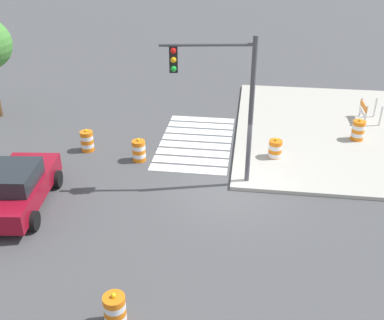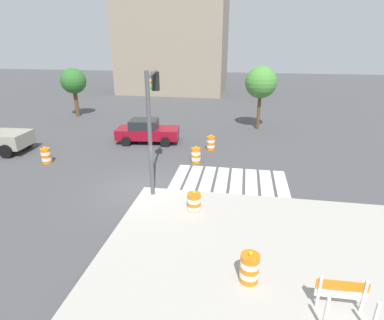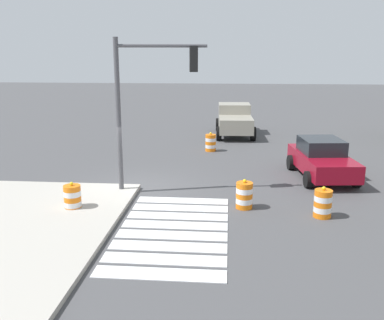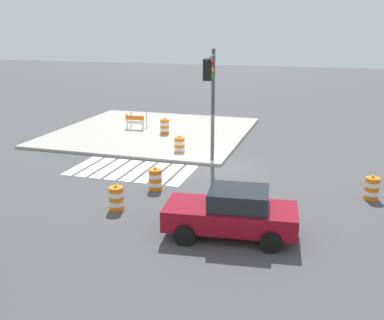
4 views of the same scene
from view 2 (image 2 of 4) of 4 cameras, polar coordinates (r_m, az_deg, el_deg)
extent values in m
plane|color=#474749|center=(15.14, -8.81, -5.49)|extent=(120.00, 120.00, 0.00)
cube|color=#ADA89E|center=(9.64, 17.25, -23.77)|extent=(12.00, 12.00, 0.15)
cube|color=silver|center=(16.37, -2.29, -3.07)|extent=(0.60, 3.20, 0.02)
cube|color=silver|center=(16.24, 0.31, -3.25)|extent=(0.60, 3.20, 0.02)
cube|color=silver|center=(16.15, 2.94, -3.43)|extent=(0.60, 3.20, 0.02)
cube|color=silver|center=(16.09, 5.60, -3.60)|extent=(0.60, 3.20, 0.02)
cube|color=silver|center=(16.07, 8.27, -3.77)|extent=(0.60, 3.20, 0.02)
cube|color=silver|center=(16.08, 10.94, -3.93)|extent=(0.60, 3.20, 0.02)
cube|color=silver|center=(16.13, 13.61, -4.08)|extent=(0.60, 3.20, 0.02)
cube|color=silver|center=(16.21, 16.25, -4.22)|extent=(0.60, 3.20, 0.02)
cube|color=maroon|center=(21.97, -8.19, 5.01)|extent=(4.48, 2.31, 0.70)
cube|color=#1E2328|center=(21.85, -8.93, 6.65)|extent=(2.07, 1.80, 0.60)
cylinder|color=black|center=(22.75, -4.35, 4.82)|extent=(0.68, 0.31, 0.66)
cylinder|color=black|center=(20.95, -5.00, 3.34)|extent=(0.68, 0.31, 0.66)
cylinder|color=black|center=(23.25, -10.98, 4.85)|extent=(0.68, 0.31, 0.66)
cylinder|color=black|center=(21.49, -12.16, 3.40)|extent=(0.68, 0.31, 0.66)
cube|color=gray|center=(22.97, -30.95, 3.36)|extent=(2.58, 2.10, 0.90)
cylinder|color=black|center=(22.03, -31.25, 1.39)|extent=(0.85, 0.33, 0.84)
cylinder|color=black|center=(23.56, -28.33, 3.09)|extent=(0.85, 0.33, 0.84)
cylinder|color=orange|center=(13.05, 0.38, -9.43)|extent=(0.56, 0.56, 0.18)
cylinder|color=white|center=(12.96, 0.38, -8.74)|extent=(0.56, 0.56, 0.18)
cylinder|color=orange|center=(12.87, 0.38, -8.05)|extent=(0.56, 0.56, 0.18)
cylinder|color=white|center=(12.78, 0.38, -7.34)|extent=(0.56, 0.56, 0.18)
cylinder|color=orange|center=(12.70, 0.39, -6.63)|extent=(0.56, 0.56, 0.18)
sphere|color=yellow|center=(12.63, 0.39, -6.03)|extent=(0.12, 0.12, 0.12)
cylinder|color=orange|center=(20.07, -25.29, -0.24)|extent=(0.56, 0.56, 0.18)
cylinder|color=white|center=(20.01, -25.37, 0.24)|extent=(0.56, 0.56, 0.18)
cylinder|color=orange|center=(19.95, -25.45, 0.72)|extent=(0.56, 0.56, 0.18)
cylinder|color=white|center=(19.90, -25.53, 1.21)|extent=(0.56, 0.56, 0.18)
cylinder|color=orange|center=(19.84, -25.62, 1.69)|extent=(0.56, 0.56, 0.18)
sphere|color=yellow|center=(19.80, -25.68, 2.10)|extent=(0.12, 0.12, 0.12)
cylinder|color=orange|center=(18.19, 0.72, -0.21)|extent=(0.56, 0.56, 0.18)
cylinder|color=white|center=(18.12, 0.72, 0.32)|extent=(0.56, 0.56, 0.18)
cylinder|color=orange|center=(18.06, 0.72, 0.85)|extent=(0.56, 0.56, 0.18)
cylinder|color=white|center=(18.00, 0.72, 1.39)|extent=(0.56, 0.56, 0.18)
cylinder|color=orange|center=(17.94, 0.73, 1.93)|extent=(0.56, 0.56, 0.18)
sphere|color=yellow|center=(17.89, 0.73, 2.38)|extent=(0.12, 0.12, 0.12)
cylinder|color=orange|center=(20.41, 3.48, 2.18)|extent=(0.56, 0.56, 0.18)
cylinder|color=white|center=(20.35, 3.49, 2.66)|extent=(0.56, 0.56, 0.18)
cylinder|color=orange|center=(20.29, 3.50, 3.14)|extent=(0.56, 0.56, 0.18)
cylinder|color=white|center=(20.24, 3.51, 3.63)|extent=(0.56, 0.56, 0.18)
cylinder|color=orange|center=(20.19, 3.53, 4.11)|extent=(0.56, 0.56, 0.18)
sphere|color=yellow|center=(20.14, 3.53, 4.52)|extent=(0.12, 0.12, 0.12)
cylinder|color=orange|center=(9.82, 10.47, -20.69)|extent=(0.56, 0.56, 0.18)
cylinder|color=white|center=(9.70, 10.54, -19.90)|extent=(0.56, 0.56, 0.18)
cylinder|color=orange|center=(9.59, 10.62, -19.09)|extent=(0.56, 0.56, 0.18)
cylinder|color=white|center=(9.47, 10.69, -18.26)|extent=(0.56, 0.56, 0.18)
cylinder|color=orange|center=(9.36, 10.77, -17.40)|extent=(0.56, 0.56, 0.18)
sphere|color=yellow|center=(9.27, 10.84, -16.68)|extent=(0.12, 0.12, 0.12)
cube|color=silver|center=(9.31, 22.48, -21.63)|extent=(0.07, 0.07, 1.00)
cube|color=silver|center=(8.83, 23.58, -24.67)|extent=(0.07, 0.07, 1.00)
cube|color=silver|center=(9.66, 29.25, -21.19)|extent=(0.07, 0.07, 1.00)
cube|color=silver|center=(9.19, 30.81, -24.03)|extent=(0.07, 0.07, 1.00)
cube|color=orange|center=(9.33, 26.15, -20.21)|extent=(1.30, 0.07, 0.28)
cube|color=white|center=(9.52, 25.84, -21.59)|extent=(1.30, 0.07, 0.20)
cylinder|color=#4C4C51|center=(13.36, -7.83, 4.31)|extent=(0.18, 0.18, 5.50)
cylinder|color=#4C4C51|center=(14.44, -7.43, 15.53)|extent=(0.62, 3.18, 0.12)
cube|color=black|center=(15.60, -6.80, 14.31)|extent=(0.40, 0.33, 0.90)
sphere|color=red|center=(15.59, -7.57, 15.38)|extent=(0.20, 0.20, 0.20)
sphere|color=#F2A514|center=(15.62, -7.51, 14.29)|extent=(0.20, 0.20, 0.20)
sphere|color=green|center=(15.66, -7.46, 13.20)|extent=(0.20, 0.20, 0.20)
cylinder|color=brown|center=(25.61, 12.28, 8.81)|extent=(0.26, 0.26, 2.87)
sphere|color=#478C38|center=(25.23, 12.69, 13.90)|extent=(2.47, 2.47, 2.47)
cylinder|color=brown|center=(31.40, -20.67, 9.84)|extent=(0.37, 0.37, 2.50)
sphere|color=#2D6B28|center=(31.10, -21.16, 13.54)|extent=(2.30, 2.30, 2.30)
cube|color=gray|center=(45.02, -3.54, 27.50)|extent=(14.12, 10.17, 23.33)
camera|label=1|loc=(22.80, -51.53, 19.55)|focal=42.59mm
camera|label=3|loc=(19.75, 45.20, 10.34)|focal=40.26mm
camera|label=4|loc=(34.77, -6.39, 20.99)|focal=42.22mm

